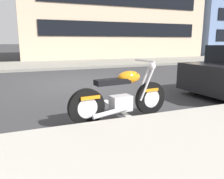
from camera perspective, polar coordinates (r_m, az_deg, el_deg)
The scene contains 5 objects.
ground_plane at distance 8.27m, azimuth -7.81°, elevation 1.44°, with size 260.00×260.00×0.00m, color #333335.
sidewalk_far_curb at distance 20.26m, azimuth 21.92°, elevation 7.06°, with size 120.00×5.00×0.14m, color gray.
parking_stall_stripe at distance 4.94m, azimuth 2.62°, elevation -5.59°, with size 0.12×2.20×0.01m, color silver.
parked_motorcycle at distance 4.38m, azimuth 2.46°, elevation -1.93°, with size 2.09×0.63×1.14m.
townhouse_behind_pole at distance 30.92m, azimuth 25.22°, elevation 16.76°, with size 11.23×8.90×9.35m.
Camera 1 is at (-1.97, -7.89, 1.49)m, focal length 36.60 mm.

